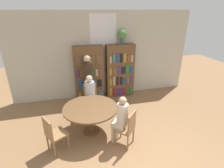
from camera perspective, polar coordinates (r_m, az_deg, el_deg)
ground_plane at (r=4.14m, az=7.60°, el=-23.61°), size 16.00×16.00×0.00m
wall_back at (r=6.27m, az=-2.82°, el=9.27°), size 6.40×0.07×3.00m
bookshelf_left at (r=6.16m, az=-7.52°, el=3.48°), size 1.01×0.34×1.91m
bookshelf_right at (r=6.37m, az=2.62°, el=4.32°), size 1.01×0.34×1.91m
flower_vase at (r=6.10m, az=3.35°, el=15.71°), size 0.31×0.31×0.49m
reading_table at (r=4.50m, az=-7.02°, el=-8.66°), size 1.38×1.38×0.75m
chair_near_camera at (r=4.18m, az=-18.65°, el=-14.95°), size 0.55×0.55×0.91m
chair_left_side at (r=5.46m, az=-7.12°, el=-4.21°), size 0.44×0.44×0.91m
chair_far_side at (r=4.15m, az=5.07°, el=-13.84°), size 0.57×0.57×0.91m
seated_reader_left at (r=5.21m, az=-7.21°, el=-2.95°), size 0.31×0.39×1.27m
seated_reader_right at (r=4.10m, az=2.81°, el=-10.87°), size 0.41×0.41×1.26m
librarian_standing at (r=5.65m, az=-7.83°, el=2.65°), size 0.30×0.57×1.71m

